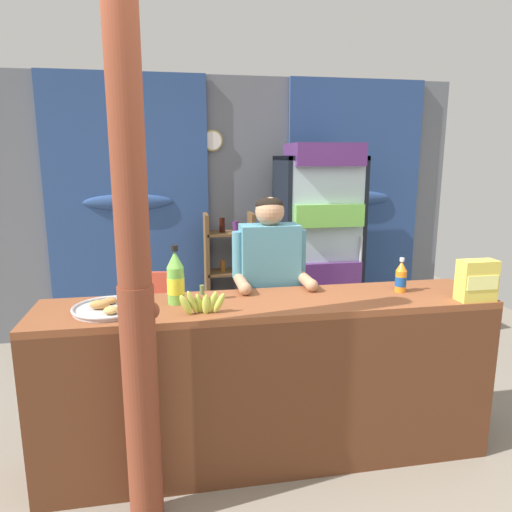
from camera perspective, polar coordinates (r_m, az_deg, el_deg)
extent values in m
plane|color=gray|center=(3.71, 0.06, -17.39)|extent=(6.90, 6.90, 0.00)
cube|color=slate|center=(4.90, -3.51, 5.82)|extent=(4.75, 0.12, 2.60)
cube|color=#2D4C89|center=(4.77, -15.26, 7.66)|extent=(1.55, 0.04, 2.20)
ellipsoid|color=#2D4C89|center=(4.76, -15.21, 6.33)|extent=(0.85, 0.10, 0.16)
cube|color=#2D4C89|center=(5.14, 11.82, 8.10)|extent=(1.44, 0.04, 2.20)
ellipsoid|color=#2D4C89|center=(5.12, 11.85, 6.86)|extent=(0.79, 0.10, 0.16)
cylinder|color=tan|center=(4.78, -5.33, 13.77)|extent=(0.21, 0.03, 0.21)
cylinder|color=white|center=(4.76, -5.31, 13.77)|extent=(0.18, 0.01, 0.18)
cube|color=beige|center=(4.76, -11.07, 9.11)|extent=(0.24, 0.02, 0.18)
cube|color=brown|center=(2.74, 1.62, -5.85)|extent=(2.64, 0.54, 0.04)
cube|color=brown|center=(2.72, 2.73, -17.55)|extent=(2.64, 0.04, 0.96)
cube|color=brown|center=(2.97, -24.42, -15.94)|extent=(0.08, 0.49, 0.96)
cube|color=brown|center=(3.42, 23.60, -12.17)|extent=(0.08, 0.49, 0.96)
cylinder|color=brown|center=(2.47, -13.69, -17.51)|extent=(0.17, 0.17, 1.24)
cylinder|color=brown|center=(2.16, -15.34, 12.53)|extent=(0.15, 0.15, 1.24)
ellipsoid|color=brown|center=(2.26, -12.38, -6.47)|extent=(0.06, 0.05, 0.08)
cube|color=black|center=(4.85, 6.30, 1.12)|extent=(0.74, 0.04, 1.83)
cube|color=black|center=(4.48, 3.06, 0.28)|extent=(0.04, 0.63, 1.83)
cube|color=black|center=(4.69, 11.45, 0.59)|extent=(0.04, 0.63, 1.83)
cube|color=black|center=(4.48, 7.66, 11.71)|extent=(0.74, 0.63, 0.04)
cube|color=black|center=(4.82, 7.08, -9.79)|extent=(0.74, 0.63, 0.08)
cube|color=silver|center=(4.28, 8.60, 0.31)|extent=(0.68, 0.02, 1.67)
cylinder|color=#B7B7BC|center=(4.38, 12.58, -0.27)|extent=(0.02, 0.02, 0.40)
cube|color=silver|center=(4.63, 7.28, -2.45)|extent=(0.66, 0.55, 0.02)
cube|color=#56286B|center=(4.48, 7.80, -1.48)|extent=(0.62, 0.51, 0.20)
cube|color=silver|center=(4.53, 7.45, 4.02)|extent=(0.66, 0.55, 0.02)
cube|color=#75C64C|center=(4.39, 8.00, 5.21)|extent=(0.62, 0.51, 0.20)
cube|color=silver|center=(4.49, 7.63, 10.69)|extent=(0.66, 0.55, 0.02)
cube|color=#56286B|center=(4.36, 8.20, 12.09)|extent=(0.62, 0.51, 0.20)
cube|color=brown|center=(4.61, -5.94, -2.86)|extent=(0.04, 0.28, 1.29)
cube|color=brown|center=(4.67, -0.55, -2.62)|extent=(0.04, 0.28, 1.29)
cube|color=brown|center=(4.54, -3.29, 2.77)|extent=(0.44, 0.28, 0.02)
cylinder|color=black|center=(4.52, -4.14, 3.77)|extent=(0.05, 0.05, 0.14)
cylinder|color=#56286B|center=(4.54, -2.48, 3.59)|extent=(0.06, 0.06, 0.10)
cube|color=brown|center=(4.62, -3.24, -1.97)|extent=(0.44, 0.28, 0.02)
cylinder|color=brown|center=(4.60, -4.06, -1.17)|extent=(0.05, 0.05, 0.11)
cylinder|color=#75C64C|center=(4.61, -2.44, -1.06)|extent=(0.05, 0.05, 0.12)
cube|color=brown|center=(4.73, -3.18, -6.52)|extent=(0.44, 0.28, 0.02)
cylinder|color=silver|center=(4.70, -4.00, -5.67)|extent=(0.05, 0.05, 0.13)
cylinder|color=black|center=(4.71, -2.39, -5.52)|extent=(0.06, 0.06, 0.14)
cube|color=#E5563D|center=(4.01, -12.29, -8.42)|extent=(0.50, 0.50, 0.04)
cube|color=#E5563D|center=(4.13, -11.93, -4.60)|extent=(0.42, 0.10, 0.40)
cylinder|color=#E5563D|center=(3.96, -15.40, -12.29)|extent=(0.04, 0.04, 0.44)
cylinder|color=#E5563D|center=(3.89, -9.82, -12.47)|extent=(0.04, 0.04, 0.44)
cylinder|color=#E5563D|center=(4.30, -14.24, -10.24)|extent=(0.04, 0.04, 0.44)
cylinder|color=#E5563D|center=(4.24, -9.13, -10.36)|extent=(0.04, 0.04, 0.44)
cube|color=#E5563D|center=(4.02, -15.19, -6.75)|extent=(0.10, 0.40, 0.03)
cube|color=#E5563D|center=(3.94, -9.48, -6.83)|extent=(0.10, 0.40, 0.03)
cylinder|color=#28282D|center=(3.34, 0.15, -13.14)|extent=(0.11, 0.11, 0.81)
cylinder|color=#28282D|center=(3.37, 2.96, -12.91)|extent=(0.11, 0.11, 0.81)
cube|color=teal|center=(3.12, 1.63, -1.43)|extent=(0.39, 0.20, 0.58)
sphere|color=tan|center=(3.06, 1.68, 5.41)|extent=(0.19, 0.19, 0.19)
ellipsoid|color=black|center=(3.06, 1.64, 6.23)|extent=(0.18, 0.18, 0.10)
cylinder|color=teal|center=(3.07, -2.17, 0.16)|extent=(0.08, 0.08, 0.31)
cylinder|color=tan|center=(2.96, -1.73, -3.33)|extent=(0.07, 0.26, 0.07)
sphere|color=tan|center=(2.83, -1.32, -4.01)|extent=(0.08, 0.08, 0.08)
cylinder|color=teal|center=(3.15, 5.36, 0.44)|extent=(0.08, 0.08, 0.31)
cylinder|color=tan|center=(3.05, 6.07, -2.93)|extent=(0.07, 0.26, 0.07)
sphere|color=tan|center=(2.93, 6.79, -3.57)|extent=(0.08, 0.08, 0.08)
cylinder|color=#75C64C|center=(2.70, -9.71, -3.55)|extent=(0.10, 0.10, 0.21)
cone|color=#75C64C|center=(2.66, -9.82, -0.39)|extent=(0.10, 0.10, 0.09)
cylinder|color=black|center=(2.65, -9.87, 0.96)|extent=(0.04, 0.04, 0.03)
cylinder|color=yellow|center=(2.70, -9.71, -3.55)|extent=(0.10, 0.10, 0.09)
cylinder|color=orange|center=(3.03, 17.15, -2.95)|extent=(0.07, 0.07, 0.13)
cone|color=orange|center=(3.01, 17.27, -1.18)|extent=(0.07, 0.07, 0.06)
cylinder|color=white|center=(3.00, 17.31, -0.42)|extent=(0.03, 0.03, 0.02)
cylinder|color=#194C99|center=(3.03, 17.15, -2.95)|extent=(0.07, 0.07, 0.06)
cube|color=#EAD14C|center=(3.00, 25.21, -2.69)|extent=(0.22, 0.11, 0.24)
cube|color=#FFFF8C|center=(2.96, 25.84, -2.95)|extent=(0.19, 0.00, 0.08)
cylinder|color=#BCBCC1|center=(2.68, -17.32, -6.21)|extent=(0.38, 0.38, 0.02)
torus|color=#BCBCC1|center=(2.68, -17.34, -5.92)|extent=(0.40, 0.40, 0.02)
ellipsoid|color=#B2753D|center=(2.68, -15.14, -5.43)|extent=(0.08, 0.09, 0.04)
ellipsoid|color=#B2753D|center=(2.75, -17.28, -5.21)|extent=(0.08, 0.06, 0.04)
ellipsoid|color=#C68947|center=(2.67, -18.45, -5.60)|extent=(0.10, 0.06, 0.05)
ellipsoid|color=tan|center=(2.58, -17.18, -6.30)|extent=(0.08, 0.08, 0.04)
ellipsoid|color=#B7C647|center=(2.51, -8.52, -5.92)|extent=(0.09, 0.04, 0.13)
ellipsoid|color=#B7C647|center=(2.52, -7.74, -5.61)|extent=(0.08, 0.04, 0.14)
ellipsoid|color=#B7C647|center=(2.54, -6.95, -5.74)|extent=(0.05, 0.04, 0.12)
ellipsoid|color=#B7C647|center=(2.52, -6.11, -5.85)|extent=(0.04, 0.04, 0.12)
ellipsoid|color=#B7C647|center=(2.53, -5.33, -5.63)|extent=(0.08, 0.03, 0.13)
ellipsoid|color=#B7C647|center=(2.53, -4.51, -5.72)|extent=(0.09, 0.03, 0.12)
cylinder|color=olive|center=(2.50, -6.57, -4.09)|extent=(0.02, 0.02, 0.05)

